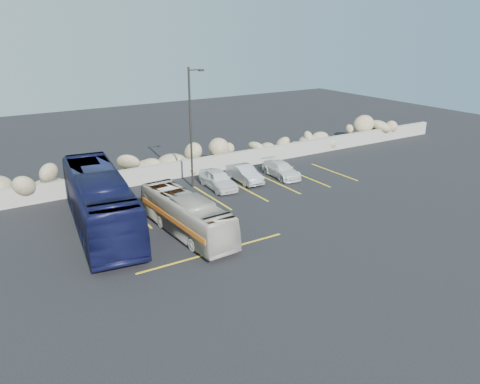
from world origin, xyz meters
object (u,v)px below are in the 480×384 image
car_c (281,170)px  car_b (245,174)px  tour_coach (100,201)px  car_a (218,179)px  vintage_bus (186,215)px  lamppost (191,125)px

car_c → car_b: bearing=174.6°
tour_coach → car_a: size_ratio=3.02×
tour_coach → car_c: (13.79, 2.11, -1.03)m
car_a → car_c: 5.18m
vintage_bus → tour_coach: 4.81m
vintage_bus → car_b: size_ratio=2.16×
vintage_bus → car_a: 7.42m
vintage_bus → car_a: size_ratio=2.04×
vintage_bus → tour_coach: (-3.61, 3.14, 0.51)m
vintage_bus → tour_coach: size_ratio=0.68×
lamppost → vintage_bus: 8.19m
vintage_bus → car_c: 11.46m
vintage_bus → car_b: (7.30, 5.72, -0.48)m
car_b → car_c: 2.91m
lamppost → vintage_bus: lamppost is taller
tour_coach → car_b: size_ratio=3.19×
tour_coach → car_c: size_ratio=3.03×
vintage_bus → car_b: bearing=35.0°
car_a → car_b: car_a is taller
lamppost → car_b: size_ratio=2.26×
tour_coach → car_a: tour_coach is taller
car_a → car_c: car_a is taller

